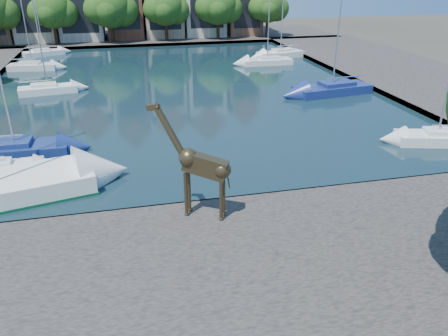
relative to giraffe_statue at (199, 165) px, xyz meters
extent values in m
plane|color=#38332B|center=(2.16, 1.37, -3.02)|extent=(160.00, 160.00, 0.00)
cube|color=black|center=(2.16, 25.37, -2.98)|extent=(38.00, 50.00, 0.08)
cube|color=#48413E|center=(2.16, -5.63, -2.77)|extent=(50.00, 14.00, 0.50)
cube|color=#48413E|center=(2.16, 57.37, -2.77)|extent=(60.00, 16.00, 0.50)
cube|color=#48413E|center=(27.16, 25.37, -2.77)|extent=(14.00, 52.00, 0.50)
cube|color=beige|center=(-8.34, 57.37, 2.73)|extent=(6.37, 9.00, 10.50)
cube|color=black|center=(-8.34, 52.89, 2.73)|extent=(5.20, 0.05, 7.88)
cube|color=black|center=(4.16, 52.89, 3.23)|extent=(4.80, 0.05, 8.62)
cube|color=brown|center=(17.16, 57.37, 2.73)|extent=(5.39, 9.00, 10.50)
cube|color=black|center=(17.16, 52.89, 2.73)|extent=(4.40, 0.05, 7.88)
sphere|color=#1C4113|center=(-18.16, 52.17, 1.80)|extent=(4.20, 4.20, 4.20)
cylinder|color=#332114|center=(-11.84, 51.87, -0.92)|extent=(0.50, 0.50, 3.20)
sphere|color=#1C4113|center=(-11.84, 51.87, 2.24)|extent=(5.20, 5.20, 5.20)
sphere|color=#1C4113|center=(-10.28, 52.17, 1.72)|extent=(3.90, 3.90, 3.90)
sphere|color=#1C4113|center=(-13.27, 51.47, 1.98)|extent=(3.64, 3.64, 3.64)
cylinder|color=#332114|center=(-3.84, 51.87, -0.92)|extent=(0.50, 0.50, 3.20)
sphere|color=#1C4113|center=(-3.84, 51.87, 2.48)|extent=(6.00, 6.00, 6.00)
sphere|color=#1C4113|center=(-2.04, 52.17, 1.88)|extent=(4.50, 4.50, 4.50)
sphere|color=#1C4113|center=(-5.49, 51.47, 2.18)|extent=(4.20, 4.20, 4.20)
cylinder|color=#332114|center=(4.16, 51.87, -0.92)|extent=(0.50, 0.50, 3.20)
sphere|color=#1C4113|center=(4.16, 51.87, 2.30)|extent=(5.40, 5.40, 5.40)
sphere|color=#1C4113|center=(5.78, 52.17, 1.76)|extent=(4.05, 4.05, 4.05)
sphere|color=#1C4113|center=(2.68, 51.47, 2.03)|extent=(3.78, 3.78, 3.78)
cylinder|color=#332114|center=(12.16, 51.87, -0.92)|extent=(0.50, 0.50, 3.20)
sphere|color=#1C4113|center=(12.16, 51.87, 2.42)|extent=(5.80, 5.80, 5.80)
sphere|color=#1C4113|center=(13.90, 52.17, 1.84)|extent=(4.35, 4.35, 4.35)
sphere|color=#1C4113|center=(10.57, 51.47, 2.13)|extent=(4.06, 4.06, 4.06)
cylinder|color=#332114|center=(20.16, 51.87, -0.92)|extent=(0.50, 0.50, 3.20)
sphere|color=#1C4113|center=(20.16, 51.87, 2.24)|extent=(5.20, 5.20, 5.20)
sphere|color=#1C4113|center=(21.72, 52.17, 1.72)|extent=(3.90, 3.90, 3.90)
sphere|color=#1C4113|center=(18.73, 51.47, 1.98)|extent=(3.64, 3.64, 3.64)
cylinder|color=#392E1C|center=(-0.62, 0.06, -1.46)|extent=(0.16, 0.16, 2.14)
cylinder|color=#392E1C|center=(-0.42, 0.46, -1.46)|extent=(0.16, 0.16, 2.14)
cylinder|color=#392E1C|center=(0.83, -0.67, -1.46)|extent=(0.16, 0.16, 2.14)
cylinder|color=#392E1C|center=(1.04, -0.27, -1.46)|extent=(0.16, 0.16, 2.14)
cube|color=#392E1C|center=(0.25, -0.13, -0.03)|extent=(2.10, 1.43, 1.25)
cylinder|color=#392E1C|center=(-1.10, 0.56, 1.36)|extent=(1.36, 0.89, 2.21)
cube|color=#392E1C|center=(-1.75, 0.89, 2.44)|extent=(0.61, 0.43, 0.34)
cube|color=navy|center=(-9.84, 10.26, -2.47)|extent=(6.45, 2.40, 0.95)
cube|color=navy|center=(-9.84, 10.26, -2.15)|extent=(2.83, 1.64, 0.53)
cube|color=white|center=(-9.84, 25.50, -2.52)|extent=(5.34, 2.55, 0.84)
cube|color=white|center=(-9.84, 25.50, -2.25)|extent=(2.41, 1.58, 0.47)
cylinder|color=#B2B2B7|center=(-9.84, 25.50, 2.53)|extent=(0.11, 0.11, 9.64)
cube|color=silver|center=(-12.84, 36.46, -2.51)|extent=(5.44, 2.46, 0.86)
cube|color=silver|center=(-12.84, 36.46, -2.23)|extent=(2.44, 1.56, 0.48)
cylinder|color=#B2B2B7|center=(-12.84, 36.46, 2.04)|extent=(0.11, 0.11, 8.64)
cube|color=white|center=(-12.84, 45.37, -2.53)|extent=(5.34, 3.63, 0.83)
cube|color=white|center=(-12.84, 45.37, -2.25)|extent=(2.52, 2.02, 0.46)
cylinder|color=#B2B2B7|center=(-12.84, 45.37, 2.36)|extent=(0.11, 0.11, 9.30)
cube|color=silver|center=(17.16, 6.21, -2.50)|extent=(5.58, 3.14, 0.88)
cube|color=silver|center=(17.16, 6.21, -2.21)|extent=(2.56, 1.84, 0.49)
cube|color=navy|center=(15.86, 19.26, -2.44)|extent=(7.52, 3.54, 1.01)
cube|color=navy|center=(15.86, 19.26, -2.10)|extent=(3.39, 2.21, 0.56)
cylinder|color=#B2B2B7|center=(15.86, 19.26, 4.40)|extent=(0.13, 0.13, 13.12)
cube|color=silver|center=(14.16, 33.35, -2.53)|extent=(5.93, 2.16, 0.83)
cube|color=silver|center=(14.16, 33.35, -2.25)|extent=(2.60, 1.49, 0.46)
cylinder|color=#B2B2B7|center=(14.16, 33.35, 1.30)|extent=(0.11, 0.11, 7.19)
cube|color=silver|center=(17.16, 37.03, -2.44)|extent=(6.33, 3.27, 1.01)
cube|color=silver|center=(17.16, 37.03, -2.10)|extent=(2.88, 1.97, 0.56)
cylinder|color=#B2B2B7|center=(17.16, 37.03, 2.13)|extent=(0.13, 0.13, 8.58)
camera|label=1|loc=(-2.84, -17.12, 7.88)|focal=35.00mm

